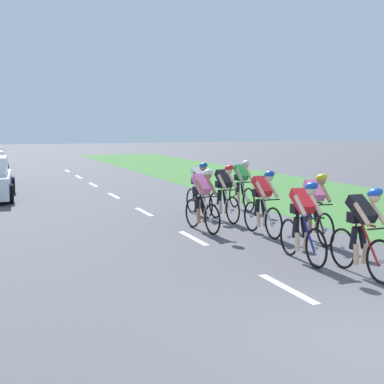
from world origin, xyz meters
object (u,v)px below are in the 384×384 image
Objects in this scene: cyclist_second at (303,220)px; cyclist_fourth at (263,202)px; cyclist_seventh at (199,188)px; cyclist_third at (315,207)px; cyclist_fifth at (203,199)px; cyclist_sixth at (224,192)px; cyclist_eighth at (242,184)px; cyclist_lead at (363,230)px.

cyclist_fourth is (0.50, 2.41, 0.00)m from cyclist_second.
cyclist_seventh is at bearing 88.29° from cyclist_second.
cyclist_third and cyclist_fourth have the same top height.
cyclist_seventh is (0.16, 5.50, 0.00)m from cyclist_second.
cyclist_third and cyclist_seventh have the same top height.
cyclist_fifth is 2.26m from cyclist_seventh.
cyclist_sixth is at bearing -75.50° from cyclist_seventh.
cyclist_third is 2.72m from cyclist_fifth.
cyclist_fourth and cyclist_eighth have the same top height.
cyclist_sixth is at bearing 89.51° from cyclist_lead.
cyclist_eighth is at bearing 70.58° from cyclist_fourth.
cyclist_fourth is 1.00× the size of cyclist_fifth.
cyclist_lead is 1.00× the size of cyclist_eighth.
cyclist_lead and cyclist_seventh have the same top height.
cyclist_seventh is (-0.33, 3.09, 0.00)m from cyclist_fourth.
cyclist_third is at bearing 48.70° from cyclist_second.
cyclist_second is 1.00× the size of cyclist_fifth.
cyclist_sixth is (-0.05, 2.02, 0.00)m from cyclist_fourth.
cyclist_sixth is at bearing -129.90° from cyclist_eighth.
cyclist_fifth and cyclist_eighth have the same top height.
cyclist_fifth is at bearing 102.50° from cyclist_lead.
cyclist_lead is 1.24m from cyclist_second.
cyclist_sixth is (1.06, 1.05, 0.00)m from cyclist_fifth.
cyclist_second is 5.51m from cyclist_seventh.
cyclist_eighth is at bearing 50.10° from cyclist_sixth.
cyclist_second is 1.00× the size of cyclist_seventh.
cyclist_lead and cyclist_fourth have the same top height.
cyclist_lead is 4.66m from cyclist_fifth.
cyclist_lead is at bearing -88.02° from cyclist_seventh.
cyclist_sixth is 1.00× the size of cyclist_eighth.
cyclist_second and cyclist_third have the same top height.
cyclist_sixth is at bearing 91.50° from cyclist_fourth.
cyclist_sixth is at bearing 44.70° from cyclist_fifth.
cyclist_sixth is (-0.73, 3.09, 0.00)m from cyclist_third.
cyclist_second and cyclist_fourth have the same top height.
cyclist_fourth is at bearing 88.40° from cyclist_lead.
cyclist_seventh and cyclist_eighth have the same top height.
cyclist_sixth and cyclist_eighth have the same top height.
cyclist_second is 6.26m from cyclist_eighth.
cyclist_fourth is 2.02m from cyclist_sixth.
cyclist_seventh is 1.68m from cyclist_eighth.
cyclist_seventh is 1.00× the size of cyclist_eighth.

